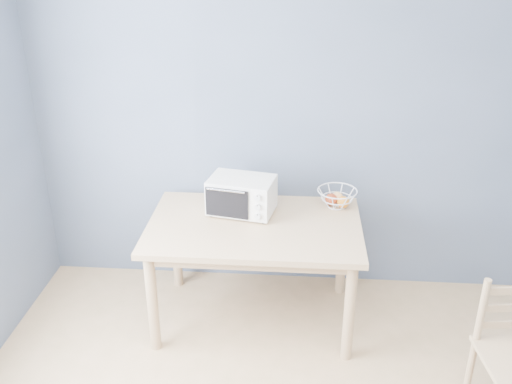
{
  "coord_description": "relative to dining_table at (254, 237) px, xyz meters",
  "views": [
    {
      "loc": [
        -0.09,
        -1.6,
        2.51
      ],
      "look_at": [
        -0.36,
        1.81,
        0.93
      ],
      "focal_mm": 40.0,
      "sensor_mm": 36.0,
      "label": 1
    }
  ],
  "objects": [
    {
      "name": "toaster_oven",
      "position": [
        -0.11,
        0.16,
        0.23
      ],
      "size": [
        0.48,
        0.37,
        0.25
      ],
      "rotation": [
        0.0,
        0.0,
        -0.19
      ],
      "color": "white",
      "rests_on": "dining_table"
    },
    {
      "name": "room",
      "position": [
        0.36,
        -1.7,
        0.65
      ],
      "size": [
        4.01,
        4.51,
        2.61
      ],
      "color": "tan",
      "rests_on": "ground"
    },
    {
      "name": "fruit_basket",
      "position": [
        0.55,
        0.31,
        0.17
      ],
      "size": [
        0.35,
        0.35,
        0.13
      ],
      "rotation": [
        0.0,
        0.0,
        -0.32
      ],
      "color": "silver",
      "rests_on": "dining_table"
    },
    {
      "name": "dining_table",
      "position": [
        0.0,
        0.0,
        0.0
      ],
      "size": [
        1.4,
        0.9,
        0.75
      ],
      "color": "tan",
      "rests_on": "ground"
    }
  ]
}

